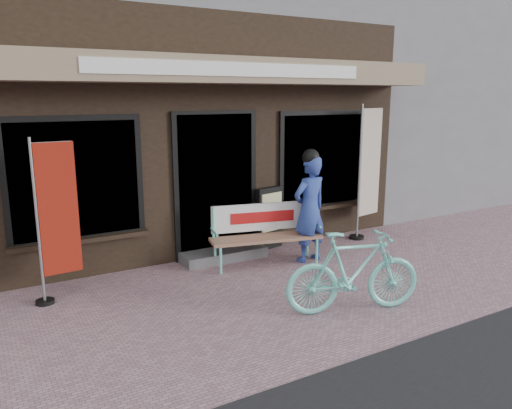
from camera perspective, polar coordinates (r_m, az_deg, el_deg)
ground at (r=6.16m, az=3.68°, el=-10.77°), size 70.00×70.00×0.00m
storefront at (r=10.18m, az=-12.33°, el=15.35°), size 7.00×6.77×6.00m
neighbor_right_near at (r=15.50m, az=19.32°, el=13.14°), size 10.00×7.00×5.60m
bench at (r=7.25m, az=0.97°, el=-2.84°), size 1.67×0.76×0.88m
person at (r=7.33m, az=6.15°, el=-0.27°), size 0.62×0.45×1.67m
bicycle at (r=5.77m, az=11.09°, el=-7.56°), size 1.64×0.92×0.95m
nobori_red at (r=6.27m, az=-21.96°, el=-1.47°), size 0.58×0.23×1.97m
nobori_cream at (r=8.72m, az=12.68°, el=3.91°), size 0.68×0.29×2.28m
menu_stand at (r=7.95m, az=1.55°, el=-1.50°), size 0.51×0.21×1.00m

